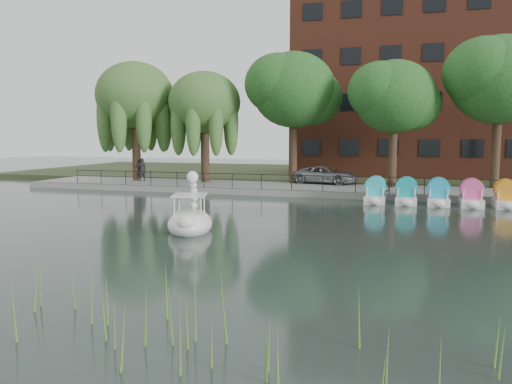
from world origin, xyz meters
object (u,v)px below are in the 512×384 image
at_px(minivan, 326,174).
at_px(pedestrian, 142,168).
at_px(bicycle, 395,184).
at_px(swan_boat, 190,219).

xyz_separation_m(minivan, pedestrian, (-13.81, -1.94, 0.26)).
relative_size(minivan, pedestrian, 2.65).
relative_size(minivan, bicycle, 3.05).
bearing_deg(minivan, bicycle, -119.03).
distance_m(minivan, swan_boat, 17.69).
height_order(pedestrian, swan_boat, pedestrian).
xyz_separation_m(bicycle, pedestrian, (-18.70, 2.29, 0.49)).
xyz_separation_m(minivan, swan_boat, (-2.66, -17.47, -0.61)).
xyz_separation_m(minivan, bicycle, (4.89, -4.23, -0.23)).
height_order(minivan, pedestrian, pedestrian).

